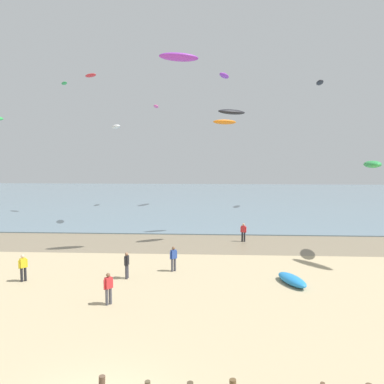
# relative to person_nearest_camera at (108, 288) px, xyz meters

# --- Properties ---
(wet_sand_strip) EXTENTS (120.00, 7.56, 0.01)m
(wet_sand_strip) POSITION_rel_person_nearest_camera_xyz_m (1.76, 14.29, -0.91)
(wet_sand_strip) COLOR #84755B
(wet_sand_strip) RESTS_ON ground
(sea) EXTENTS (160.00, 70.00, 0.10)m
(sea) POSITION_rel_person_nearest_camera_xyz_m (1.76, 53.07, -0.87)
(sea) COLOR slate
(sea) RESTS_ON ground
(person_nearest_camera) EXTENTS (0.41, 0.45, 1.71)m
(person_nearest_camera) POSITION_rel_person_nearest_camera_xyz_m (0.00, 0.00, 0.00)
(person_nearest_camera) COLOR #4C4C56
(person_nearest_camera) RESTS_ON ground
(person_by_waterline) EXTENTS (0.25, 0.57, 1.71)m
(person_by_waterline) POSITION_rel_person_nearest_camera_xyz_m (-0.00, 4.30, 0.00)
(person_by_waterline) COLOR #383842
(person_by_waterline) RESTS_ON ground
(person_left_flank) EXTENTS (0.53, 0.35, 1.71)m
(person_left_flank) POSITION_rel_person_nearest_camera_xyz_m (8.33, 15.32, 0.00)
(person_left_flank) COLOR #232328
(person_left_flank) RESTS_ON ground
(person_right_flank) EXTENTS (0.42, 0.44, 1.71)m
(person_right_flank) POSITION_rel_person_nearest_camera_xyz_m (-6.35, 3.40, 0.00)
(person_right_flank) COLOR #232328
(person_right_flank) RESTS_ON ground
(person_far_down_beach) EXTENTS (0.47, 0.40, 1.71)m
(person_far_down_beach) POSITION_rel_person_nearest_camera_xyz_m (2.83, 6.00, 0.00)
(person_far_down_beach) COLOR #4C4C56
(person_far_down_beach) RESTS_ON ground
(grounded_kite) EXTENTS (1.88, 2.91, 0.55)m
(grounded_kite) POSITION_rel_person_nearest_camera_xyz_m (10.34, 3.76, -0.64)
(grounded_kite) COLOR #2384D1
(grounded_kite) RESTS_ON ground
(kite_aloft_0) EXTENTS (3.37, 2.10, 0.74)m
(kite_aloft_0) POSITION_rel_person_nearest_camera_xyz_m (2.79, 11.18, 14.63)
(kite_aloft_0) COLOR purple
(kite_aloft_1) EXTENTS (1.79, 3.64, 0.59)m
(kite_aloft_1) POSITION_rel_person_nearest_camera_xyz_m (17.71, 10.66, 6.29)
(kite_aloft_1) COLOR green
(kite_aloft_2) EXTENTS (1.86, 2.89, 0.52)m
(kite_aloft_2) POSITION_rel_person_nearest_camera_xyz_m (-5.51, 23.73, 10.28)
(kite_aloft_2) COLOR white
(kite_aloft_5) EXTENTS (2.12, 3.75, 0.61)m
(kite_aloft_5) POSITION_rel_person_nearest_camera_xyz_m (7.20, 39.33, 19.07)
(kite_aloft_5) COLOR purple
(kite_aloft_6) EXTENTS (2.23, 1.94, 0.55)m
(kite_aloft_6) POSITION_rel_person_nearest_camera_xyz_m (-10.77, 31.51, 17.66)
(kite_aloft_6) COLOR red
(kite_aloft_7) EXTENTS (1.03, 2.46, 0.50)m
(kite_aloft_7) POSITION_rel_person_nearest_camera_xyz_m (-3.14, 39.01, 14.54)
(kite_aloft_7) COLOR #E54C99
(kite_aloft_8) EXTENTS (2.85, 2.22, 0.59)m
(kite_aloft_8) POSITION_rel_person_nearest_camera_xyz_m (7.12, 14.59, 10.78)
(kite_aloft_8) COLOR black
(kite_aloft_10) EXTENTS (1.83, 2.26, 0.43)m
(kite_aloft_10) POSITION_rel_person_nearest_camera_xyz_m (-17.29, 38.93, 18.12)
(kite_aloft_10) COLOR green
(kite_aloft_11) EXTENTS (2.62, 1.85, 0.62)m
(kite_aloft_11) POSITION_rel_person_nearest_camera_xyz_m (6.64, 18.61, 10.28)
(kite_aloft_11) COLOR orange
(kite_aloft_12) EXTENTS (1.82, 3.39, 0.71)m
(kite_aloft_12) POSITION_rel_person_nearest_camera_xyz_m (21.09, 38.10, 17.67)
(kite_aloft_12) COLOR black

